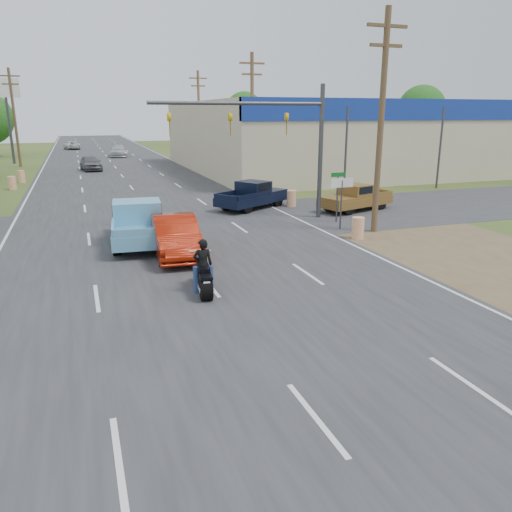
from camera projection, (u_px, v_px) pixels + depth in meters
name	position (u px, v px, depth m)	size (l,w,h in m)	color
ground	(316.00, 419.00, 9.38)	(200.00, 200.00, 0.00)	#30441B
main_road	(122.00, 176.00, 45.61)	(15.00, 180.00, 0.02)	#2D2D30
cross_road	(161.00, 225.00, 25.68)	(120.00, 10.00, 0.02)	#2D2D30
dirt_verge	(440.00, 243.00, 21.98)	(8.00, 18.00, 0.01)	brown
big_box_store	(418.00, 134.00, 54.93)	(50.00, 28.10, 6.60)	#B7A88C
utility_pole_1	(381.00, 118.00, 22.75)	(2.00, 0.28, 10.00)	#4C3823
utility_pole_2	(252.00, 116.00, 39.05)	(2.00, 0.28, 10.00)	#4C3823
utility_pole_3	(199.00, 115.00, 55.35)	(2.00, 0.28, 10.00)	#4C3823
utility_pole_6	(14.00, 115.00, 51.96)	(2.00, 0.28, 10.00)	#4C3823
tree_3	(421.00, 109.00, 88.77)	(8.40, 8.40, 10.40)	#422D19
tree_5	(244.00, 111.00, 103.46)	(7.98, 7.98, 9.88)	#422D19
barrel_0	(358.00, 228.00, 22.69)	(0.56, 0.56, 1.00)	orange
barrel_1	(291.00, 199.00, 30.52)	(0.56, 0.56, 1.00)	orange
barrel_2	(12.00, 183.00, 37.31)	(0.56, 0.56, 1.00)	orange
barrel_3	(22.00, 177.00, 41.02)	(0.56, 0.56, 1.00)	orange
pole_sign_left_far	(6.00, 98.00, 54.75)	(3.00, 0.35, 9.20)	#3F3F44
lane_sign	(342.00, 191.00, 24.18)	(1.20, 0.08, 2.52)	#3F3F44
street_name_sign	(337.00, 192.00, 25.81)	(0.80, 0.08, 2.61)	#3F3F44
signal_mast	(274.00, 128.00, 25.33)	(9.12, 0.40, 7.00)	#3F3F44
red_convertible	(176.00, 236.00, 19.93)	(1.68, 4.82, 1.59)	#951906
motorcycle	(204.00, 278.00, 15.77)	(0.76, 2.36, 1.20)	black
rider	(203.00, 268.00, 15.75)	(0.61, 0.40, 1.67)	black
blue_pickup	(138.00, 222.00, 21.89)	(2.66, 5.83, 1.88)	black
navy_pickup	(254.00, 195.00, 29.98)	(5.16, 4.17, 1.62)	black
brown_pickup	(354.00, 197.00, 29.20)	(4.99, 3.14, 1.55)	black
distant_car_grey	(91.00, 163.00, 49.76)	(1.77, 4.40, 1.50)	#5B5B60
distant_car_silver	(118.00, 151.00, 65.56)	(2.11, 5.19, 1.51)	#B0B0B5
distant_car_white	(72.00, 145.00, 78.91)	(2.06, 4.46, 1.24)	silver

